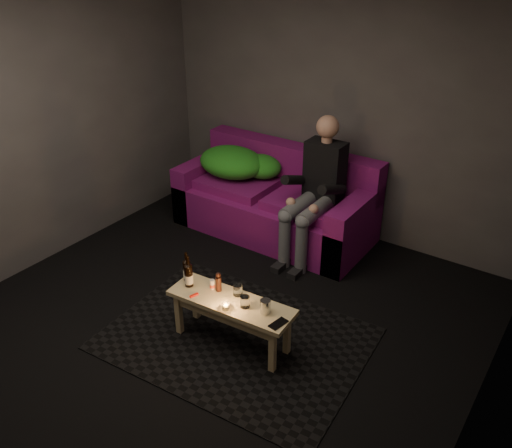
{
  "coord_description": "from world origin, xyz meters",
  "views": [
    {
      "loc": [
        2.29,
        -2.52,
        2.85
      ],
      "look_at": [
        -0.19,
        1.08,
        0.48
      ],
      "focal_mm": 38.0,
      "sensor_mm": 36.0,
      "label": 1
    }
  ],
  "objects_px": {
    "coffee_table": "(231,308)",
    "beer_bottle_b": "(189,275)",
    "beer_bottle_a": "(187,270)",
    "person": "(316,187)",
    "steel_cup": "(265,306)",
    "sofa": "(276,203)"
  },
  "relations": [
    {
      "from": "coffee_table",
      "to": "beer_bottle_a",
      "type": "relative_size",
      "value": 4.06
    },
    {
      "from": "sofa",
      "to": "steel_cup",
      "type": "height_order",
      "value": "sofa"
    },
    {
      "from": "person",
      "to": "coffee_table",
      "type": "relative_size",
      "value": 1.35
    },
    {
      "from": "person",
      "to": "steel_cup",
      "type": "xyz_separation_m",
      "value": [
        0.45,
        -1.54,
        -0.25
      ]
    },
    {
      "from": "coffee_table",
      "to": "beer_bottle_a",
      "type": "bearing_deg",
      "value": 176.9
    },
    {
      "from": "coffee_table",
      "to": "beer_bottle_b",
      "type": "bearing_deg",
      "value": -175.8
    },
    {
      "from": "coffee_table",
      "to": "beer_bottle_a",
      "type": "distance_m",
      "value": 0.48
    },
    {
      "from": "person",
      "to": "steel_cup",
      "type": "height_order",
      "value": "person"
    },
    {
      "from": "beer_bottle_a",
      "to": "steel_cup",
      "type": "xyz_separation_m",
      "value": [
        0.74,
        0.0,
        -0.04
      ]
    },
    {
      "from": "coffee_table",
      "to": "steel_cup",
      "type": "xyz_separation_m",
      "value": [
        0.29,
        0.03,
        0.13
      ]
    },
    {
      "from": "beer_bottle_a",
      "to": "steel_cup",
      "type": "relative_size",
      "value": 2.34
    },
    {
      "from": "beer_bottle_a",
      "to": "steel_cup",
      "type": "bearing_deg",
      "value": 0.28
    },
    {
      "from": "coffee_table",
      "to": "beer_bottle_b",
      "type": "height_order",
      "value": "beer_bottle_b"
    },
    {
      "from": "beer_bottle_a",
      "to": "beer_bottle_b",
      "type": "height_order",
      "value": "beer_bottle_b"
    },
    {
      "from": "sofa",
      "to": "coffee_table",
      "type": "xyz_separation_m",
      "value": [
        0.71,
        -1.74,
        0.02
      ]
    },
    {
      "from": "beer_bottle_a",
      "to": "steel_cup",
      "type": "height_order",
      "value": "beer_bottle_a"
    },
    {
      "from": "sofa",
      "to": "steel_cup",
      "type": "distance_m",
      "value": 1.98
    },
    {
      "from": "beer_bottle_b",
      "to": "steel_cup",
      "type": "distance_m",
      "value": 0.68
    },
    {
      "from": "person",
      "to": "steel_cup",
      "type": "bearing_deg",
      "value": -73.57
    },
    {
      "from": "beer_bottle_a",
      "to": "sofa",
      "type": "bearing_deg",
      "value": 98.53
    },
    {
      "from": "coffee_table",
      "to": "person",
      "type": "bearing_deg",
      "value": 95.93
    },
    {
      "from": "person",
      "to": "beer_bottle_a",
      "type": "xyz_separation_m",
      "value": [
        -0.29,
        -1.55,
        -0.21
      ]
    }
  ]
}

